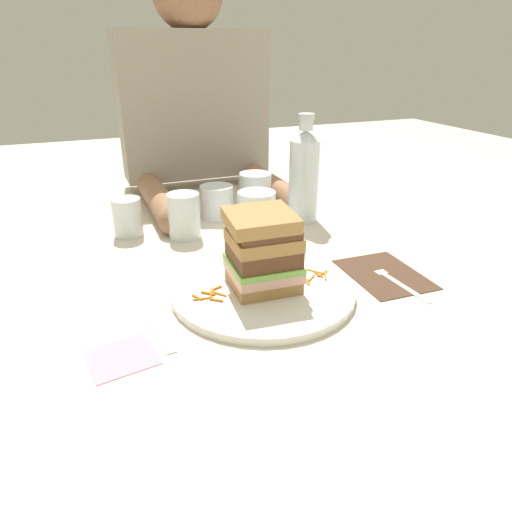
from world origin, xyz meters
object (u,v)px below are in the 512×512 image
at_px(empty_tumbler_0, 184,216).
at_px(diner_across, 195,93).
at_px(empty_tumbler_2, 255,192).
at_px(main_plate, 263,289).
at_px(knife, 151,319).
at_px(sandwich, 263,251).
at_px(napkin_pink, 122,357).
at_px(empty_tumbler_1, 217,202).
at_px(water_bottle, 304,175).
at_px(napkin_dark, 384,274).
at_px(juice_glass, 257,220).
at_px(fork, 393,278).
at_px(empty_tumbler_3, 127,217).

height_order(empty_tumbler_0, diner_across, diner_across).
bearing_deg(empty_tumbler_2, main_plate, -109.75).
bearing_deg(knife, sandwich, 3.82).
height_order(main_plate, napkin_pink, main_plate).
bearing_deg(diner_across, empty_tumbler_2, -73.54).
relative_size(main_plate, empty_tumbler_1, 3.89).
distance_m(sandwich, empty_tumbler_0, 0.29).
bearing_deg(water_bottle, napkin_dark, -88.38).
bearing_deg(water_bottle, empty_tumbler_2, 124.31).
distance_m(sandwich, empty_tumbler_2, 0.42).
bearing_deg(juice_glass, fork, -58.58).
distance_m(main_plate, napkin_pink, 0.25).
bearing_deg(sandwich, empty_tumbler_3, 116.37).
bearing_deg(empty_tumbler_3, main_plate, -63.49).
height_order(knife, diner_across, diner_across).
bearing_deg(fork, empty_tumbler_2, 100.94).
bearing_deg(water_bottle, empty_tumbler_3, 172.20).
relative_size(fork, empty_tumbler_1, 2.19).
xyz_separation_m(water_bottle, diner_across, (-0.15, 0.35, 0.15)).
bearing_deg(fork, main_plate, 169.96).
relative_size(sandwich, juice_glass, 1.23).
height_order(fork, empty_tumbler_1, empty_tumbler_1).
xyz_separation_m(water_bottle, napkin_pink, (-0.45, -0.37, -0.10)).
height_order(napkin_dark, empty_tumbler_3, empty_tumbler_3).
bearing_deg(empty_tumbler_3, knife, -92.45).
distance_m(water_bottle, diner_across, 0.41).
xyz_separation_m(main_plate, sandwich, (-0.00, -0.00, 0.07)).
xyz_separation_m(sandwich, fork, (0.22, -0.04, -0.07)).
xyz_separation_m(water_bottle, empty_tumbler_1, (-0.18, 0.09, -0.07)).
xyz_separation_m(sandwich, empty_tumbler_3, (-0.17, 0.34, -0.03)).
bearing_deg(knife, napkin_dark, -0.67).
relative_size(sandwich, diner_across, 0.22).
distance_m(fork, napkin_pink, 0.46).
height_order(empty_tumbler_0, napkin_pink, empty_tumbler_0).
height_order(empty_tumbler_1, diner_across, diner_across).
distance_m(main_plate, knife, 0.18).
xyz_separation_m(main_plate, empty_tumbler_3, (-0.17, 0.34, 0.03)).
bearing_deg(napkin_pink, sandwich, 21.26).
distance_m(sandwich, fork, 0.24).
relative_size(juice_glass, empty_tumbler_1, 1.36).
height_order(main_plate, empty_tumbler_1, empty_tumbler_1).
relative_size(main_plate, empty_tumbler_2, 3.28).
xyz_separation_m(water_bottle, empty_tumbler_3, (-0.38, 0.05, -0.07)).
relative_size(empty_tumbler_0, napkin_pink, 1.11).
bearing_deg(napkin_pink, juice_glass, 44.52).
bearing_deg(empty_tumbler_1, empty_tumbler_3, -170.18).
xyz_separation_m(fork, empty_tumbler_2, (-0.08, 0.43, 0.04)).
bearing_deg(fork, juice_glass, 121.42).
bearing_deg(empty_tumbler_2, empty_tumbler_0, -151.69).
distance_m(sandwich, empty_tumbler_3, 0.38).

